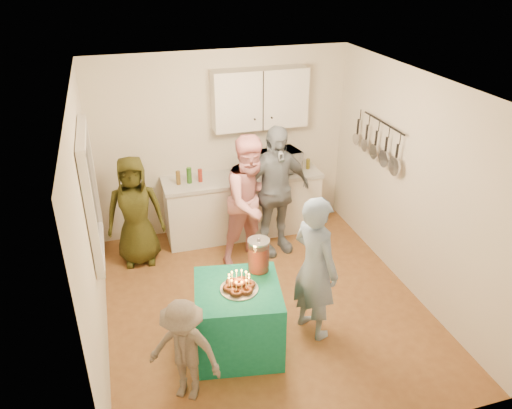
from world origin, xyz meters
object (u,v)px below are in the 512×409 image
object	(u,v)px
woman_back_right	(274,191)
counter	(243,206)
punch_jar	(259,256)
man_birthday	(315,268)
woman_back_left	(135,211)
child_near_left	(184,351)
woman_back_center	(252,201)
microwave	(279,161)
party_table	(238,318)

from	to	relation	value
woman_back_right	counter	bearing A→B (deg)	104.42
punch_jar	man_birthday	size ratio (longest dim) A/B	0.21
woman_back_left	child_near_left	size ratio (longest dim) A/B	1.39
punch_jar	woman_back_center	bearing A→B (deg)	76.68
punch_jar	woman_back_left	size ratio (longest dim) A/B	0.23
punch_jar	microwave	bearing A→B (deg)	65.79
microwave	woman_back_left	size ratio (longest dim) A/B	0.38
woman_back_left	child_near_left	world-z (taller)	woman_back_left
woman_back_right	child_near_left	xyz separation A→B (m)	(-1.58, -2.20, -0.37)
party_table	punch_jar	bearing A→B (deg)	40.04
counter	child_near_left	bearing A→B (deg)	-114.98
counter	woman_back_right	bearing A→B (deg)	-64.58
counter	woman_back_right	distance (m)	0.80
party_table	punch_jar	world-z (taller)	punch_jar
woman_back_left	microwave	bearing A→B (deg)	13.43
microwave	punch_jar	distance (m)	2.27
man_birthday	woman_back_right	bearing A→B (deg)	-24.80
party_table	child_near_left	size ratio (longest dim) A/B	0.79
microwave	party_table	world-z (taller)	microwave
woman_back_left	woman_back_right	size ratio (longest dim) A/B	0.83
party_table	punch_jar	size ratio (longest dim) A/B	2.50
woman_back_center	woman_back_right	distance (m)	0.38
woman_back_left	woman_back_center	world-z (taller)	woman_back_center
woman_back_right	microwave	bearing A→B (deg)	54.66
microwave	counter	bearing A→B (deg)	170.33
microwave	party_table	xyz separation A→B (m)	(-1.22, -2.31, -0.69)
woman_back_center	child_near_left	distance (m)	2.42
party_table	punch_jar	distance (m)	0.67
woman_back_left	child_near_left	bearing A→B (deg)	-80.56
counter	microwave	size ratio (longest dim) A/B	3.91
party_table	woman_back_right	bearing A→B (deg)	60.99
party_table	woman_back_left	bearing A→B (deg)	113.21
man_birthday	woman_back_left	world-z (taller)	man_birthday
woman_back_right	child_near_left	world-z (taller)	woman_back_right
woman_back_center	party_table	bearing A→B (deg)	-130.27
woman_back_left	man_birthday	bearing A→B (deg)	-44.69
punch_jar	woman_back_right	size ratio (longest dim) A/B	0.19
microwave	child_near_left	distance (m)	3.38
microwave	punch_jar	xyz separation A→B (m)	(-0.93, -2.06, -0.14)
party_table	woman_back_left	distance (m)	2.18
microwave	man_birthday	distance (m)	2.31
microwave	woman_back_right	world-z (taller)	woman_back_right
counter	party_table	distance (m)	2.41
counter	party_table	bearing A→B (deg)	-106.32
microwave	woman_back_right	size ratio (longest dim) A/B	0.31
party_table	woman_back_center	size ratio (longest dim) A/B	0.48
punch_jar	woman_back_center	xyz separation A→B (m)	(0.31, 1.33, -0.05)
punch_jar	child_near_left	distance (m)	1.23
woman_back_right	child_near_left	size ratio (longest dim) A/B	1.68
punch_jar	woman_back_right	xyz separation A→B (m)	(0.66, 1.48, -0.03)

